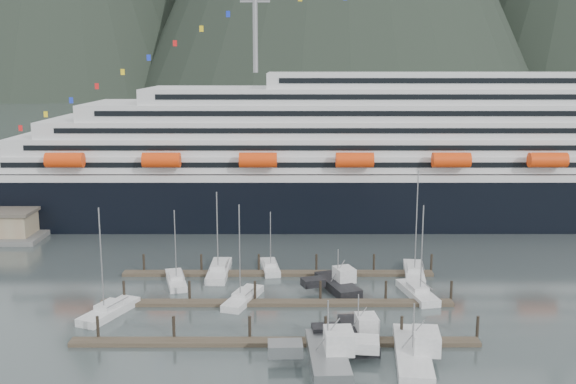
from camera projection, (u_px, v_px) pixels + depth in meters
name	position (u px, v px, depth m)	size (l,w,h in m)	color
ground	(314.00, 313.00, 88.70)	(1600.00, 1600.00, 0.00)	#455251
cruise_ship	(448.00, 161.00, 140.35)	(210.00, 30.40, 50.30)	black
dock_near	(276.00, 341.00, 78.88)	(48.18, 2.28, 3.20)	#3F3628
dock_mid	(277.00, 302.00, 91.64)	(48.18, 2.28, 3.20)	#3F3628
dock_far	(278.00, 273.00, 104.40)	(48.18, 2.28, 3.20)	#3F3628
sailboat_a	(109.00, 312.00, 87.76)	(6.47, 10.28, 15.09)	silver
sailboat_b	(176.00, 281.00, 100.38)	(4.71, 9.67, 11.78)	silver
sailboat_c	(243.00, 299.00, 92.70)	(5.49, 9.92, 14.35)	silver
sailboat_e	(219.00, 271.00, 104.69)	(3.10, 11.48, 13.82)	silver
sailboat_f	(270.00, 268.00, 106.70)	(3.53, 8.57, 10.06)	silver
sailboat_g	(414.00, 273.00, 103.85)	(4.15, 11.49, 17.16)	silver
sailboat_h	(417.00, 293.00, 94.84)	(4.74, 10.17, 13.82)	silver
trawler_b	(326.00, 354.00, 73.78)	(9.44, 12.38, 7.98)	gray
trawler_c	(411.00, 352.00, 74.46)	(10.34, 14.57, 7.28)	silver
trawler_d	(357.00, 333.00, 79.91)	(7.96, 10.73, 6.20)	black
trawler_e	(337.00, 284.00, 97.67)	(8.70, 10.66, 6.56)	black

